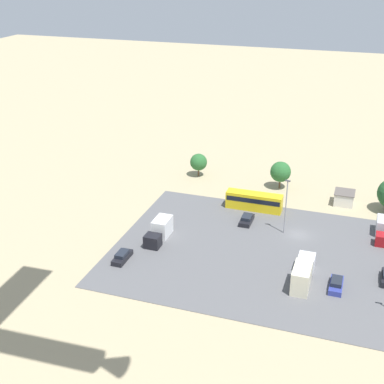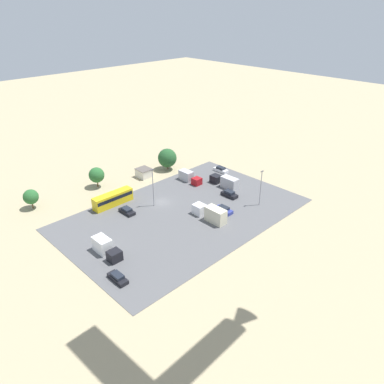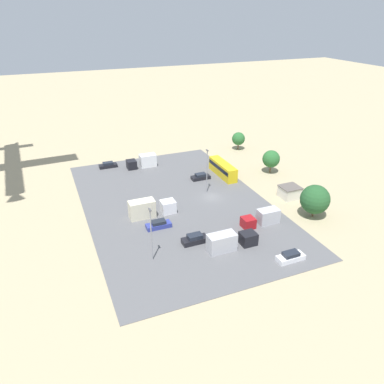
% 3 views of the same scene
% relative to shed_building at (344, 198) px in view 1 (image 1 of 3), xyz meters
% --- Properties ---
extents(ground_plane, '(400.00, 400.00, 0.00)m').
position_rel_shed_building_xyz_m(ground_plane, '(6.54, 15.71, -1.33)').
color(ground_plane, tan).
extents(parking_lot_surface, '(58.26, 37.10, 0.08)m').
position_rel_shed_building_xyz_m(parking_lot_surface, '(6.54, 24.04, -1.29)').
color(parking_lot_surface, '#565659').
rests_on(parking_lot_surface, ground).
extents(shed_building, '(3.89, 4.19, 2.64)m').
position_rel_shed_building_xyz_m(shed_building, '(0.00, 0.00, 0.00)').
color(shed_building, silver).
rests_on(shed_building, ground).
extents(bus, '(10.78, 2.56, 3.34)m').
position_rel_shed_building_xyz_m(bus, '(16.30, 8.12, 0.55)').
color(bus, gold).
rests_on(bus, ground).
extents(parked_car_2, '(1.89, 4.75, 1.48)m').
position_rel_shed_building_xyz_m(parked_car_2, '(-1.13, 30.37, -0.63)').
color(parked_car_2, navy).
rests_on(parked_car_2, ground).
extents(parked_car_3, '(1.81, 4.62, 1.44)m').
position_rel_shed_building_xyz_m(parked_car_3, '(32.29, 33.33, -0.65)').
color(parked_car_3, black).
rests_on(parked_car_3, ground).
extents(parked_car_4, '(2.00, 4.53, 1.43)m').
position_rel_shed_building_xyz_m(parked_car_4, '(16.31, 14.05, -0.65)').
color(parked_car_4, black).
rests_on(parked_car_4, ground).
extents(parked_truck_1, '(2.54, 9.36, 3.59)m').
position_rel_shed_building_xyz_m(parked_truck_1, '(3.82, 30.61, 0.40)').
color(parked_truck_1, silver).
rests_on(parked_truck_1, ground).
extents(parked_truck_2, '(2.59, 7.62, 3.19)m').
position_rel_shed_building_xyz_m(parked_truck_2, '(29.22, 24.70, 0.21)').
color(parked_truck_2, black).
rests_on(parked_truck_2, ground).
extents(parked_truck_3, '(2.38, 7.56, 2.83)m').
position_rel_shed_building_xyz_m(parked_truck_3, '(-7.43, 11.57, 0.05)').
color(parked_truck_3, maroon).
rests_on(parked_truck_3, ground).
extents(tree_apron_mid, '(4.32, 4.32, 5.85)m').
position_rel_shed_building_xyz_m(tree_apron_mid, '(13.44, -3.81, 2.35)').
color(tree_apron_mid, brown).
rests_on(tree_apron_mid, ground).
extents(tree_apron_far, '(3.76, 3.76, 5.17)m').
position_rel_shed_building_xyz_m(tree_apron_far, '(31.74, -4.70, 1.95)').
color(tree_apron_far, brown).
rests_on(tree_apron_far, ground).
extents(light_pole_lot_edge, '(0.90, 0.28, 10.10)m').
position_rel_shed_building_xyz_m(light_pole_lot_edge, '(9.14, 15.75, 4.24)').
color(light_pole_lot_edge, gray).
rests_on(light_pole_lot_edge, ground).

